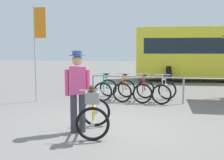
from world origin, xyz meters
The scene contains 9 objects.
ground_plane centered at (0.00, 0.00, 0.00)m, with size 80.00×80.00×0.00m, color slate.
bike_rack_rail centered at (0.16, 3.28, 0.66)m, with size 3.20×0.35×0.88m.
racked_bike_teal centered at (-0.97, 3.56, 0.37)m, with size 0.70×1.13×0.97m.
racked_bike_orange centered at (-0.27, 3.50, 0.37)m, with size 0.68×1.11×0.97m.
racked_bike_red centered at (0.42, 3.44, 0.37)m, with size 0.67×1.12×0.98m.
racked_bike_white centered at (1.12, 3.37, 0.37)m, with size 0.84×1.18×0.97m.
featured_bicycle centered at (-0.22, -0.65, 0.49)m, with size 0.87×1.25×1.09m.
person_with_featured_bike centered at (-0.60, -0.55, 0.95)m, with size 0.50×0.32×1.72m.
banner_flag centered at (-3.03, 2.52, 2.23)m, with size 0.45×0.05×3.20m.
Camera 1 is at (1.28, -5.94, 1.72)m, focal length 43.74 mm.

